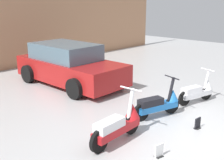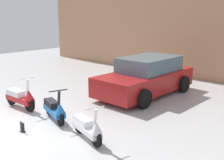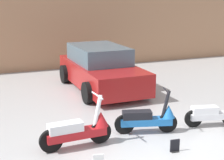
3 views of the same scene
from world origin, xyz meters
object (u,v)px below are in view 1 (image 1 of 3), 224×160
Objects in this scene: scooter_front_left at (119,124)px; scooter_front_center at (198,91)px; car_rear_left at (69,65)px; scooter_front_right at (159,103)px; placard_near_right_scooter at (198,124)px; placard_near_left_scooter at (159,151)px.

scooter_front_center is (3.33, -0.09, -0.05)m from scooter_front_left.
scooter_front_center is at bearing 17.53° from car_rear_left.
scooter_front_right is at bearing -172.98° from scooter_front_center.
scooter_front_left is at bearing -26.05° from car_rear_left.
placard_near_right_scooter is (-0.26, -5.04, -0.57)m from car_rear_left.
scooter_front_right is at bearing 1.25° from scooter_front_left.
scooter_front_center reaches higher than placard_near_left_scooter.
scooter_front_center is 0.32× the size of car_rear_left.
car_rear_left reaches higher than scooter_front_right.
placard_near_right_scooter is (-1.62, -0.84, -0.22)m from scooter_front_center.
placard_near_left_scooter is at bearing -89.29° from scooter_front_left.
car_rear_left is (0.29, 3.99, 0.33)m from scooter_front_right.
placard_near_left_scooter is (0.06, -0.98, -0.27)m from scooter_front_left.
scooter_front_center is at bearing 27.45° from placard_near_right_scooter.
placard_near_left_scooter is 1.65m from placard_near_right_scooter.
placard_near_left_scooter is 1.00× the size of placard_near_right_scooter.
car_rear_left is at bearing 101.97° from scooter_front_right.
scooter_front_right is 5.40× the size of placard_near_right_scooter.
placard_near_left_scooter is at bearing -178.42° from placard_near_right_scooter.
scooter_front_center is 3.39m from placard_near_left_scooter.
scooter_front_right reaches higher than placard_near_right_scooter.
placard_near_right_scooter is (0.03, -1.06, -0.24)m from scooter_front_right.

